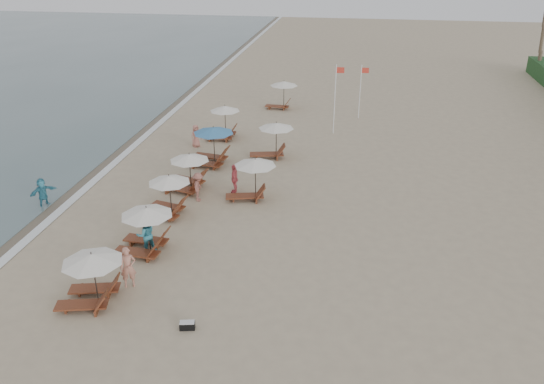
% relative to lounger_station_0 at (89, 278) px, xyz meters
% --- Properties ---
extents(ground, '(160.00, 160.00, 0.00)m').
position_rel_lounger_station_0_xyz_m(ground, '(5.99, 4.08, -1.11)').
color(ground, tan).
rests_on(ground, ground).
extents(wet_sand_band, '(3.20, 140.00, 0.01)m').
position_rel_lounger_station_0_xyz_m(wet_sand_band, '(-6.51, 14.08, -1.11)').
color(wet_sand_band, '#6B5E4C').
rests_on(wet_sand_band, ground).
extents(foam_line, '(0.50, 140.00, 0.02)m').
position_rel_lounger_station_0_xyz_m(foam_line, '(-5.21, 14.08, -1.10)').
color(foam_line, white).
rests_on(foam_line, ground).
extents(lounger_station_0, '(2.62, 2.29, 2.17)m').
position_rel_lounger_station_0_xyz_m(lounger_station_0, '(0.00, 0.00, 0.00)').
color(lounger_station_0, brown).
rests_on(lounger_station_0, ground).
extents(lounger_station_1, '(2.66, 2.28, 2.19)m').
position_rel_lounger_station_0_xyz_m(lounger_station_1, '(0.59, 3.94, -0.03)').
color(lounger_station_1, brown).
rests_on(lounger_station_1, ground).
extents(lounger_station_2, '(2.43, 2.11, 2.14)m').
position_rel_lounger_station_0_xyz_m(lounger_station_2, '(0.39, 7.57, -0.02)').
color(lounger_station_2, brown).
rests_on(lounger_station_2, ground).
extents(lounger_station_3, '(2.70, 2.53, 2.06)m').
position_rel_lounger_station_0_xyz_m(lounger_station_3, '(0.36, 10.78, -0.15)').
color(lounger_station_3, brown).
rests_on(lounger_station_3, ground).
extents(lounger_station_4, '(2.86, 2.45, 2.39)m').
position_rel_lounger_station_0_xyz_m(lounger_station_4, '(0.73, 14.56, 0.05)').
color(lounger_station_4, brown).
rests_on(lounger_station_4, ground).
extents(lounger_station_5, '(2.47, 2.06, 2.34)m').
position_rel_lounger_station_0_xyz_m(lounger_station_5, '(0.29, 19.36, -0.01)').
color(lounger_station_5, brown).
rests_on(lounger_station_5, ground).
extents(inland_station_0, '(2.77, 2.24, 2.22)m').
position_rel_lounger_station_0_xyz_m(inland_station_0, '(4.17, 10.04, 0.24)').
color(inland_station_0, brown).
rests_on(inland_station_0, ground).
extents(inland_station_1, '(2.86, 2.24, 2.22)m').
position_rel_lounger_station_0_xyz_m(inland_station_1, '(4.25, 16.33, 0.18)').
color(inland_station_1, brown).
rests_on(inland_station_1, ground).
extents(inland_station_2, '(2.67, 2.24, 2.22)m').
position_rel_lounger_station_0_xyz_m(inland_station_2, '(3.22, 27.34, 0.28)').
color(inland_station_2, brown).
rests_on(inland_station_2, ground).
extents(beachgoer_near, '(0.75, 0.63, 1.74)m').
position_rel_lounger_station_0_xyz_m(beachgoer_near, '(0.97, 1.29, -0.24)').
color(beachgoer_near, tan).
rests_on(beachgoer_near, ground).
extents(beachgoer_mid_a, '(1.07, 1.02, 1.74)m').
position_rel_lounger_station_0_xyz_m(beachgoer_mid_a, '(0.70, 3.93, -0.24)').
color(beachgoer_mid_a, teal).
rests_on(beachgoer_mid_a, ground).
extents(beachgoer_mid_b, '(0.70, 1.08, 1.57)m').
position_rel_lounger_station_0_xyz_m(beachgoer_mid_b, '(1.48, 9.43, -0.32)').
color(beachgoer_mid_b, '#93574B').
rests_on(beachgoer_mid_b, ground).
extents(beachgoer_far_a, '(0.43, 0.98, 1.65)m').
position_rel_lounger_station_0_xyz_m(beachgoer_far_a, '(3.13, 10.75, -0.29)').
color(beachgoer_far_a, '#D5555D').
rests_on(beachgoer_far_a, ground).
extents(beachgoer_far_b, '(0.86, 0.87, 1.51)m').
position_rel_lounger_station_0_xyz_m(beachgoer_far_b, '(-1.03, 17.48, -0.35)').
color(beachgoer_far_b, '#BA7365').
rests_on(beachgoer_far_b, ground).
extents(waterline_walker, '(1.17, 1.43, 1.53)m').
position_rel_lounger_station_0_xyz_m(waterline_walker, '(-6.30, 7.53, -0.34)').
color(waterline_walker, teal).
rests_on(waterline_walker, ground).
extents(duffel_bag, '(0.59, 0.38, 0.30)m').
position_rel_lounger_station_0_xyz_m(duffel_bag, '(4.05, -0.94, -0.95)').
color(duffel_bag, black).
rests_on(duffel_bag, ground).
extents(flag_pole_near, '(0.60, 0.08, 4.92)m').
position_rel_lounger_station_0_xyz_m(flag_pole_near, '(7.86, 21.75, 1.60)').
color(flag_pole_near, silver).
rests_on(flag_pole_near, ground).
extents(flag_pole_far, '(0.60, 0.08, 4.10)m').
position_rel_lounger_station_0_xyz_m(flag_pole_far, '(9.56, 25.77, 1.18)').
color(flag_pole_far, silver).
rests_on(flag_pole_far, ground).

